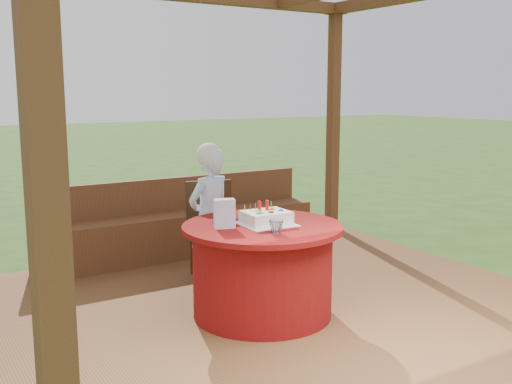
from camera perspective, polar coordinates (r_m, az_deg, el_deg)
ground at (r=4.99m, az=1.55°, el=-11.81°), size 60.00×60.00×0.00m
deck at (r=4.97m, az=1.55°, el=-11.17°), size 4.50×4.00×0.12m
pergola at (r=4.68m, az=1.69°, el=16.79°), size 4.50×4.00×2.72m
bench at (r=6.32m, az=-7.07°, el=-3.60°), size 3.00×0.42×0.80m
table at (r=4.60m, az=0.61°, el=-7.36°), size 1.21×1.21×0.71m
chair at (r=5.54m, az=-4.19°, el=-3.08°), size 0.51×0.51×0.88m
elderly_woman at (r=5.20m, az=-4.43°, el=-2.19°), size 0.51×0.40×1.27m
birthday_cake at (r=4.51m, az=0.97°, el=-2.45°), size 0.40×0.40×0.18m
gift_bag at (r=4.40m, az=-3.03°, el=-2.06°), size 0.17×0.14×0.21m
drinking_glass at (r=4.23m, az=1.94°, el=-3.32°), size 0.12×0.12×0.10m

